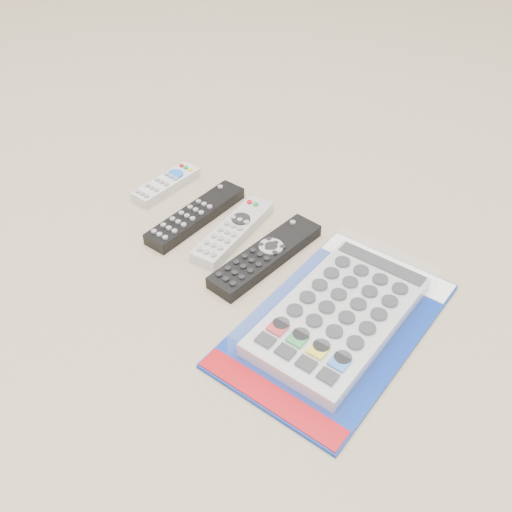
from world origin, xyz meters
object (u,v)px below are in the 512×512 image
Objects in this scene: remote_small_grey at (166,184)px; remote_silver_dvd at (233,231)px; jumbo_remote_packaged at (339,313)px; remote_slim_black at (196,215)px; remote_large_black at (266,256)px.

remote_small_grey is 0.18m from remote_silver_dvd.
remote_silver_dvd is at bearing -8.43° from remote_small_grey.
jumbo_remote_packaged reaches higher than remote_silver_dvd.
remote_small_grey and remote_silver_dvd have the same top height.
remote_slim_black is 1.08× the size of remote_silver_dvd.
remote_slim_black is at bearing 178.53° from remote_silver_dvd.
remote_slim_black and remote_large_black have the same top height.
jumbo_remote_packaged reaches higher than remote_small_grey.
remote_slim_black is at bearing -179.66° from remote_large_black.
remote_slim_black is 0.58× the size of jumbo_remote_packaged.
remote_large_black is 0.61× the size of jumbo_remote_packaged.
remote_slim_black is (0.11, -0.03, 0.00)m from remote_small_grey.
remote_small_grey is 0.11m from remote_slim_black.
remote_large_black is (0.26, -0.04, 0.00)m from remote_small_grey.
jumbo_remote_packaged is (0.42, -0.08, 0.01)m from remote_small_grey.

